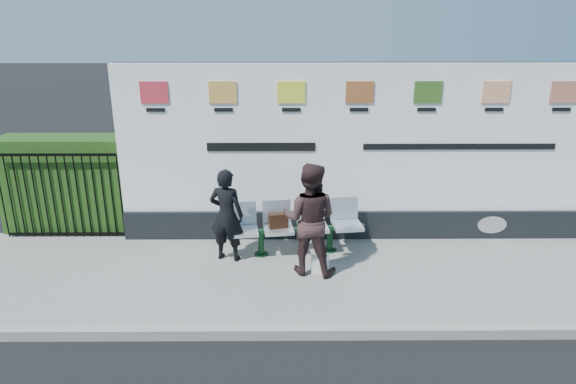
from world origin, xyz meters
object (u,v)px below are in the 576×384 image
Objects in this scene: bench at (296,240)px; woman_right at (310,219)px; woman_left at (227,215)px; billboard at (356,166)px.

bench is 1.27× the size of woman_right.
woman_right reaches higher than woman_left.
billboard is 3.67× the size of bench.
bench is 0.92m from woman_right.
woman_right is (0.19, -0.64, 0.63)m from bench.
woman_left is at bearing -5.22° from woman_right.
billboard is 1.63m from bench.
woman_right is at bearing -122.38° from billboard.
woman_left is at bearing -157.35° from billboard.
billboard is at bearing -108.63° from woman_right.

